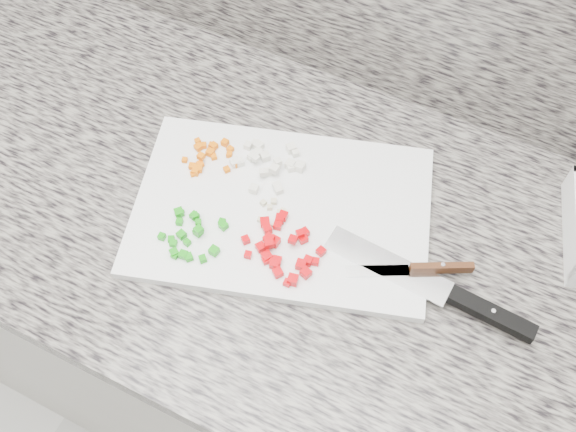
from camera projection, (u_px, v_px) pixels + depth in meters
name	position (u px, v px, depth m)	size (l,w,h in m)	color
cabinet	(264.00, 324.00, 1.36)	(3.92, 0.62, 0.86)	silver
countertop	(255.00, 209.00, 0.98)	(3.96, 0.64, 0.04)	slate
cutting_board	(282.00, 210.00, 0.94)	(0.43, 0.29, 0.01)	silver
carrot_pile	(209.00, 156.00, 0.98)	(0.09, 0.08, 0.02)	#E46504
onion_pile	(270.00, 163.00, 0.97)	(0.11, 0.11, 0.02)	silver
green_pepper_pile	(192.00, 235.00, 0.90)	(0.09, 0.09, 0.02)	#118B0C
red_pepper_pile	(283.00, 248.00, 0.89)	(0.12, 0.10, 0.02)	#C60208
garlic_pile	(272.00, 211.00, 0.93)	(0.04, 0.05, 0.01)	beige
chef_knife	(455.00, 297.00, 0.85)	(0.30, 0.05, 0.02)	silver
paring_knife	(425.00, 269.00, 0.88)	(0.16, 0.09, 0.02)	silver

